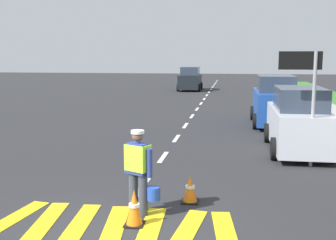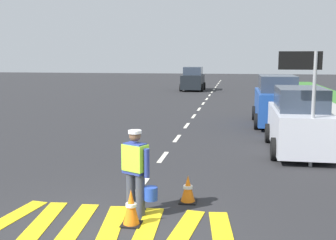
{
  "view_description": "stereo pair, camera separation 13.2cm",
  "coord_description": "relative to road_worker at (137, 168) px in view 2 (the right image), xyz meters",
  "views": [
    {
      "loc": [
        2.08,
        -6.66,
        3.06
      ],
      "look_at": [
        0.09,
        6.09,
        1.1
      ],
      "focal_mm": 44.84,
      "sensor_mm": 36.0,
      "label": 1
    },
    {
      "loc": [
        2.22,
        -6.64,
        3.06
      ],
      "look_at": [
        0.09,
        6.09,
        1.1
      ],
      "focal_mm": 44.84,
      "sensor_mm": 36.0,
      "label": 2
    }
  ],
  "objects": [
    {
      "name": "car_parked_curbside",
      "position": [
        3.85,
        6.2,
        0.04
      ],
      "size": [
        1.9,
        4.28,
        2.09
      ],
      "color": "silver",
      "rests_on": "ground"
    },
    {
      "name": "lane_direction_sign",
      "position": [
        3.71,
        4.34,
        1.48
      ],
      "size": [
        1.16,
        0.11,
        3.2
      ],
      "color": "gray",
      "rests_on": "ground"
    },
    {
      "name": "road_worker",
      "position": [
        0.0,
        0.0,
        0.0
      ],
      "size": [
        0.75,
        0.45,
        1.67
      ],
      "color": "#383D4C",
      "rests_on": "ground"
    },
    {
      "name": "traffic_cone_far",
      "position": [
        0.02,
        -0.54,
        -0.6
      ],
      "size": [
        0.36,
        0.36,
        0.68
      ],
      "color": "black",
      "rests_on": "ground"
    },
    {
      "name": "car_oncoming_third",
      "position": [
        -2.15,
        30.33,
        0.05
      ],
      "size": [
        2.06,
        3.99,
        2.12
      ],
      "color": "black",
      "rests_on": "ground"
    },
    {
      "name": "car_parked_far",
      "position": [
        3.6,
        11.6,
        0.11
      ],
      "size": [
        2.0,
        4.36,
        2.23
      ],
      "color": "#1E4799",
      "rests_on": "ground"
    },
    {
      "name": "crosswalk_stripes",
      "position": [
        -0.32,
        -0.6,
        -0.92
      ],
      "size": [
        4.6,
        1.93,
        0.01
      ],
      "color": "yellow",
      "rests_on": "ground"
    },
    {
      "name": "lane_center_line",
      "position": [
        -0.32,
        24.2,
        -0.93
      ],
      "size": [
        0.14,
        46.4,
        0.01
      ],
      "color": "silver",
      "rests_on": "ground"
    },
    {
      "name": "ground_plane",
      "position": [
        -0.32,
        20.0,
        -0.93
      ],
      "size": [
        96.0,
        96.0,
        0.0
      ],
      "primitive_type": "plane",
      "color": "#28282B"
    },
    {
      "name": "traffic_cone_near",
      "position": [
        0.9,
        0.84,
        -0.64
      ],
      "size": [
        0.36,
        0.36,
        0.59
      ],
      "color": "black",
      "rests_on": "ground"
    }
  ]
}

